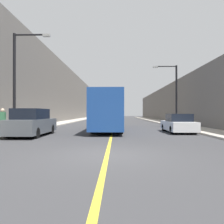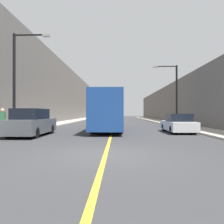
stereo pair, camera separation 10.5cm
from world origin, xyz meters
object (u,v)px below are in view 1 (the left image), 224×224
street_lamp_right (174,91)px  bus (109,111)px  car_right_near (178,124)px  street_lamp_left (18,76)px  pedestrian (3,120)px  parked_suv_left (32,123)px

street_lamp_right → bus: bearing=-155.2°
car_right_near → street_lamp_left: bearing=-168.5°
street_lamp_left → pedestrian: street_lamp_left is taller
car_right_near → pedestrian: pedestrian is taller
parked_suv_left → car_right_near: parked_suv_left is taller
car_right_near → pedestrian: 13.12m
street_lamp_left → bus: bearing=40.6°
parked_suv_left → street_lamp_left: 3.49m
parked_suv_left → car_right_near: size_ratio=1.12×
bus → street_lamp_left: bearing=-139.4°
car_right_near → street_lamp_left: street_lamp_left is taller
car_right_near → bus: bearing=152.8°
street_lamp_left → street_lamp_right: size_ratio=1.07×
street_lamp_left → pedestrian: 3.31m
street_lamp_right → pedestrian: street_lamp_right is taller
street_lamp_right → pedestrian: 16.71m
bus → street_lamp_left: street_lamp_left is taller
street_lamp_left → parked_suv_left: bearing=-15.8°
bus → pedestrian: 8.97m
car_right_near → pedestrian: (-12.91, -2.30, 0.36)m
car_right_near → street_lamp_right: size_ratio=0.68×
bus → pedestrian: bus is taller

